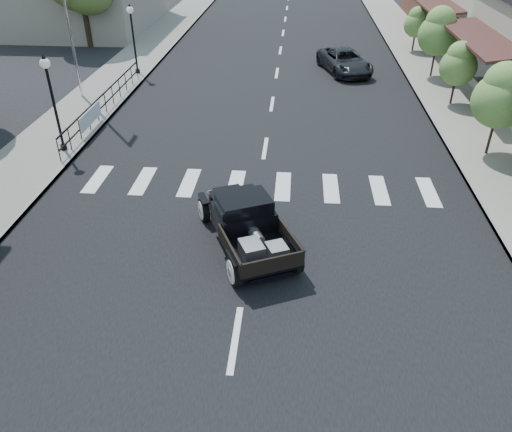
{
  "coord_description": "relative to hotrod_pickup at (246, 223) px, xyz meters",
  "views": [
    {
      "loc": [
        1.08,
        -10.72,
        8.15
      ],
      "look_at": [
        0.17,
        0.52,
        1.0
      ],
      "focal_mm": 35.0,
      "sensor_mm": 36.0,
      "label": 1
    }
  ],
  "objects": [
    {
      "name": "small_tree_e",
      "position": [
        8.39,
        21.52,
        0.67
      ],
      "size": [
        1.51,
        1.51,
        2.52
      ],
      "primitive_type": null,
      "color": "#59823B",
      "rests_on": "sidewalk_right"
    },
    {
      "name": "road_markings",
      "position": [
        0.09,
        9.45,
        -0.74
      ],
      "size": [
        12.0,
        60.0,
        0.06
      ],
      "primitive_type": null,
      "color": "silver",
      "rests_on": "ground"
    },
    {
      "name": "lamp_post_c",
      "position": [
        -7.51,
        15.45,
        1.18
      ],
      "size": [
        0.36,
        0.36,
        3.54
      ],
      "primitive_type": null,
      "color": "black",
      "rests_on": "sidewalk_left"
    },
    {
      "name": "banner",
      "position": [
        -7.13,
        7.45,
        -0.29
      ],
      "size": [
        0.04,
        2.2,
        0.6
      ],
      "primitive_type": null,
      "color": "silver",
      "rests_on": "sidewalk_left"
    },
    {
      "name": "hotrod_pickup",
      "position": [
        0.0,
        0.0,
        0.0
      ],
      "size": [
        3.56,
        4.7,
        1.48
      ],
      "primitive_type": null,
      "rotation": [
        0.0,
        0.0,
        0.42
      ],
      "color": "black",
      "rests_on": "ground"
    },
    {
      "name": "small_tree_d",
      "position": [
        8.39,
        16.13,
        1.12
      ],
      "size": [
        2.05,
        2.05,
        3.42
      ],
      "primitive_type": null,
      "color": "#59823B",
      "rests_on": "sidewalk_right"
    },
    {
      "name": "second_car",
      "position": [
        3.82,
        16.96,
        -0.12
      ],
      "size": [
        3.25,
        4.84,
        1.23
      ],
      "primitive_type": "imported",
      "rotation": [
        0.0,
        0.0,
        0.3
      ],
      "color": "black",
      "rests_on": "ground"
    },
    {
      "name": "small_tree_c",
      "position": [
        8.39,
        11.82,
        0.77
      ],
      "size": [
        1.63,
        1.63,
        2.72
      ],
      "primitive_type": null,
      "color": "#59823B",
      "rests_on": "sidewalk_right"
    },
    {
      "name": "sidewalk_left",
      "position": [
        -8.41,
        14.45,
        -0.66
      ],
      "size": [
        3.0,
        80.0,
        0.15
      ],
      "primitive_type": "cube",
      "color": "gray",
      "rests_on": "ground"
    },
    {
      "name": "road",
      "position": [
        0.09,
        14.45,
        -0.73
      ],
      "size": [
        14.0,
        80.0,
        0.02
      ],
      "primitive_type": "cube",
      "color": "black",
      "rests_on": "ground"
    },
    {
      "name": "ground",
      "position": [
        0.09,
        -0.55,
        -0.74
      ],
      "size": [
        120.0,
        120.0,
        0.0
      ],
      "primitive_type": "plane",
      "color": "black",
      "rests_on": "ground"
    },
    {
      "name": "sidewalk_right",
      "position": [
        8.59,
        14.45,
        -0.66
      ],
      "size": [
        3.0,
        80.0,
        0.15
      ],
      "primitive_type": "cube",
      "color": "gray",
      "rests_on": "ground"
    },
    {
      "name": "small_tree_b",
      "position": [
        8.39,
        6.41,
        1.05
      ],
      "size": [
        1.96,
        1.96,
        3.27
      ],
      "primitive_type": null,
      "color": "#59823B",
      "rests_on": "sidewalk_right"
    },
    {
      "name": "railing",
      "position": [
        -7.21,
        9.45,
        -0.09
      ],
      "size": [
        0.08,
        10.0,
        1.0
      ],
      "primitive_type": null,
      "color": "black",
      "rests_on": "sidewalk_left"
    },
    {
      "name": "lamp_post_b",
      "position": [
        -7.51,
        5.45,
        1.18
      ],
      "size": [
        0.36,
        0.36,
        3.54
      ],
      "primitive_type": null,
      "color": "black",
      "rests_on": "sidewalk_left"
    }
  ]
}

